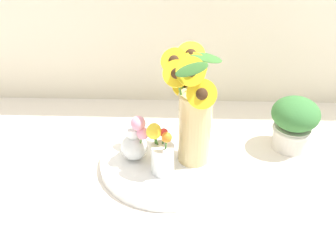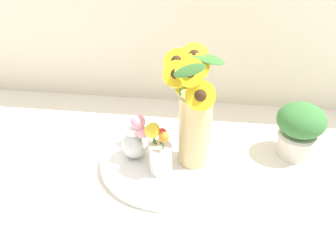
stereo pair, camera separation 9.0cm
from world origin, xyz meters
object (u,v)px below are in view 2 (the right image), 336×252
Objects in this scene: serving_tray at (168,162)px; mason_jar_sunflowers at (194,113)px; vase_small_center at (159,150)px; vase_bulb_right at (135,141)px; potted_plant at (300,128)px.

mason_jar_sunflowers reaches higher than serving_tray.
vase_bulb_right is (-0.08, 0.05, -0.01)m from vase_small_center.
vase_small_center and potted_plant have the same top height.
vase_bulb_right is (-0.10, -0.00, 0.07)m from serving_tray.
vase_bulb_right reaches higher than serving_tray.
potted_plant is at bearing 12.97° from vase_bulb_right.
serving_tray is at bearing -164.43° from potted_plant.
vase_small_center reaches higher than serving_tray.
serving_tray is 2.71× the size of vase_small_center.
potted_plant is (0.40, 0.11, 0.08)m from serving_tray.
vase_small_center is 0.45m from potted_plant.
vase_small_center is at bearing -107.93° from serving_tray.
mason_jar_sunflowers is 2.27× the size of vase_bulb_right.
mason_jar_sunflowers reaches higher than vase_bulb_right.
serving_tray is 1.17× the size of mason_jar_sunflowers.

